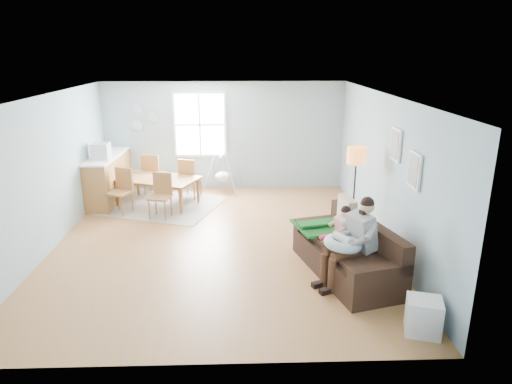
{
  "coord_description": "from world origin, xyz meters",
  "views": [
    {
      "loc": [
        0.42,
        -7.91,
        3.46
      ],
      "look_at": [
        0.68,
        -0.11,
        1.0
      ],
      "focal_mm": 32.0,
      "sensor_mm": 36.0,
      "label": 1
    }
  ],
  "objects_px": {
    "toddler": "(340,227)",
    "floor_lamp": "(356,163)",
    "dining_table": "(157,192)",
    "chair_sw": "(122,188)",
    "chair_se": "(161,192)",
    "father": "(353,239)",
    "baby_swing": "(223,176)",
    "monitor": "(101,151)",
    "counter": "(108,178)",
    "storage_cube": "(423,316)",
    "chair_nw": "(153,172)",
    "chair_ne": "(189,176)",
    "sofa": "(349,255)"
  },
  "relations": [
    {
      "from": "chair_nw",
      "to": "monitor",
      "type": "xyz_separation_m",
      "value": [
        -0.95,
        -0.81,
        0.69
      ]
    },
    {
      "from": "toddler",
      "to": "floor_lamp",
      "type": "xyz_separation_m",
      "value": [
        0.54,
        1.35,
        0.71
      ]
    },
    {
      "from": "chair_sw",
      "to": "monitor",
      "type": "relative_size",
      "value": 2.64
    },
    {
      "from": "chair_se",
      "to": "baby_swing",
      "type": "distance_m",
      "value": 2.14
    },
    {
      "from": "toddler",
      "to": "dining_table",
      "type": "bearing_deg",
      "value": 136.76
    },
    {
      "from": "father",
      "to": "baby_swing",
      "type": "bearing_deg",
      "value": 113.99
    },
    {
      "from": "counter",
      "to": "baby_swing",
      "type": "height_order",
      "value": "counter"
    },
    {
      "from": "chair_nw",
      "to": "baby_swing",
      "type": "height_order",
      "value": "chair_nw"
    },
    {
      "from": "father",
      "to": "chair_se",
      "type": "height_order",
      "value": "father"
    },
    {
      "from": "chair_nw",
      "to": "chair_ne",
      "type": "xyz_separation_m",
      "value": [
        0.91,
        -0.31,
        -0.03
      ]
    },
    {
      "from": "toddler",
      "to": "father",
      "type": "bearing_deg",
      "value": -80.69
    },
    {
      "from": "toddler",
      "to": "chair_se",
      "type": "height_order",
      "value": "toddler"
    },
    {
      "from": "storage_cube",
      "to": "chair_sw",
      "type": "xyz_separation_m",
      "value": [
        -4.88,
        4.64,
        0.33
      ]
    },
    {
      "from": "father",
      "to": "monitor",
      "type": "xyz_separation_m",
      "value": [
        -4.78,
        3.79,
        0.55
      ]
    },
    {
      "from": "father",
      "to": "storage_cube",
      "type": "relative_size",
      "value": 2.68
    },
    {
      "from": "toddler",
      "to": "monitor",
      "type": "bearing_deg",
      "value": 145.09
    },
    {
      "from": "father",
      "to": "dining_table",
      "type": "bearing_deg",
      "value": 133.27
    },
    {
      "from": "toddler",
      "to": "chair_sw",
      "type": "distance_m",
      "value": 5.05
    },
    {
      "from": "dining_table",
      "to": "chair_sw",
      "type": "xyz_separation_m",
      "value": [
        -0.67,
        -0.47,
        0.25
      ]
    },
    {
      "from": "sofa",
      "to": "chair_se",
      "type": "distance_m",
      "value": 4.35
    },
    {
      "from": "sofa",
      "to": "chair_sw",
      "type": "height_order",
      "value": "chair_sw"
    },
    {
      "from": "storage_cube",
      "to": "chair_ne",
      "type": "height_order",
      "value": "chair_ne"
    },
    {
      "from": "chair_se",
      "to": "father",
      "type": "bearing_deg",
      "value": -42.0
    },
    {
      "from": "sofa",
      "to": "storage_cube",
      "type": "height_order",
      "value": "sofa"
    },
    {
      "from": "chair_ne",
      "to": "baby_swing",
      "type": "height_order",
      "value": "chair_ne"
    },
    {
      "from": "chair_sw",
      "to": "counter",
      "type": "bearing_deg",
      "value": 121.68
    },
    {
      "from": "sofa",
      "to": "monitor",
      "type": "relative_size",
      "value": 6.25
    },
    {
      "from": "toddler",
      "to": "storage_cube",
      "type": "distance_m",
      "value": 2.01
    },
    {
      "from": "floor_lamp",
      "to": "chair_sw",
      "type": "height_order",
      "value": "floor_lamp"
    },
    {
      "from": "chair_ne",
      "to": "father",
      "type": "bearing_deg",
      "value": -55.79
    },
    {
      "from": "toddler",
      "to": "chair_se",
      "type": "distance_m",
      "value": 4.13
    },
    {
      "from": "chair_nw",
      "to": "counter",
      "type": "xyz_separation_m",
      "value": [
        -0.95,
        -0.43,
        -0.03
      ]
    },
    {
      "from": "dining_table",
      "to": "chair_ne",
      "type": "height_order",
      "value": "chair_ne"
    },
    {
      "from": "sofa",
      "to": "dining_table",
      "type": "xyz_separation_m",
      "value": [
        -3.65,
        3.48,
        0.01
      ]
    },
    {
      "from": "sofa",
      "to": "chair_nw",
      "type": "relative_size",
      "value": 2.27
    },
    {
      "from": "storage_cube",
      "to": "chair_nw",
      "type": "distance_m",
      "value": 7.39
    },
    {
      "from": "sofa",
      "to": "chair_sw",
      "type": "xyz_separation_m",
      "value": [
        -4.32,
        3.01,
        0.26
      ]
    },
    {
      "from": "sofa",
      "to": "chair_ne",
      "type": "height_order",
      "value": "chair_ne"
    },
    {
      "from": "floor_lamp",
      "to": "storage_cube",
      "type": "height_order",
      "value": "floor_lamp"
    },
    {
      "from": "father",
      "to": "storage_cube",
      "type": "distance_m",
      "value": 1.52
    },
    {
      "from": "sofa",
      "to": "monitor",
      "type": "distance_m",
      "value": 6.02
    },
    {
      "from": "toddler",
      "to": "floor_lamp",
      "type": "distance_m",
      "value": 1.62
    },
    {
      "from": "counter",
      "to": "storage_cube",
      "type": "bearing_deg",
      "value": -45.42
    },
    {
      "from": "chair_se",
      "to": "chair_nw",
      "type": "relative_size",
      "value": 0.93
    },
    {
      "from": "floor_lamp",
      "to": "storage_cube",
      "type": "relative_size",
      "value": 3.4
    },
    {
      "from": "floor_lamp",
      "to": "monitor",
      "type": "distance_m",
      "value": 5.58
    },
    {
      "from": "dining_table",
      "to": "chair_ne",
      "type": "bearing_deg",
      "value": 56.54
    },
    {
      "from": "father",
      "to": "storage_cube",
      "type": "bearing_deg",
      "value": -64.74
    },
    {
      "from": "chair_ne",
      "to": "monitor",
      "type": "xyz_separation_m",
      "value": [
        -1.86,
        -0.5,
        0.72
      ]
    },
    {
      "from": "sofa",
      "to": "toddler",
      "type": "relative_size",
      "value": 2.81
    }
  ]
}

